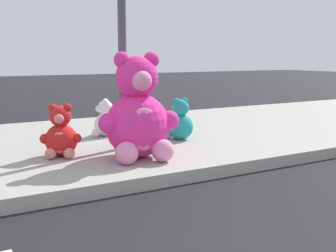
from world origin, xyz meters
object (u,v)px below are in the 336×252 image
plush_red (61,136)px  plush_white (104,121)px  plush_pink_large (138,116)px  plush_teal (180,123)px  sign_pole (122,20)px

plush_red → plush_white: plush_red is taller
plush_pink_large → plush_teal: plush_pink_large is taller
sign_pole → plush_white: 1.77m
sign_pole → plush_pink_large: (-0.07, -0.59, -1.18)m
plush_red → plush_teal: plush_red is taller
sign_pole → plush_white: sign_pole is taller
sign_pole → plush_white: bearing=83.4°
plush_pink_large → plush_red: plush_pink_large is taller
plush_red → plush_teal: size_ratio=1.05×
sign_pole → plush_teal: sign_pole is taller
plush_pink_large → plush_white: size_ratio=2.22×
plush_pink_large → plush_white: plush_pink_large is taller
plush_red → plush_pink_large: bearing=-34.2°
plush_pink_large → plush_teal: bearing=35.6°
sign_pole → plush_red: (-0.87, -0.04, -1.43)m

